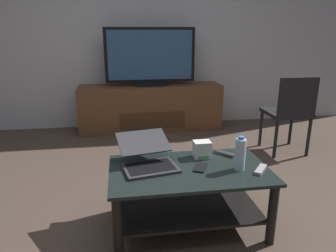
% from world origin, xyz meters
% --- Properties ---
extents(ground_plane, '(7.68, 7.68, 0.00)m').
position_xyz_m(ground_plane, '(0.00, 0.00, 0.00)').
color(ground_plane, '#4C3D33').
extents(back_wall, '(6.40, 0.12, 2.80)m').
position_xyz_m(back_wall, '(0.00, 2.51, 1.40)').
color(back_wall, silver).
rests_on(back_wall, ground).
extents(coffee_table, '(1.07, 0.63, 0.45)m').
position_xyz_m(coffee_table, '(0.11, -0.12, 0.30)').
color(coffee_table, black).
rests_on(coffee_table, ground).
extents(media_cabinet, '(1.93, 0.43, 0.62)m').
position_xyz_m(media_cabinet, '(0.09, 2.19, 0.31)').
color(media_cabinet, brown).
rests_on(media_cabinet, ground).
extents(television, '(1.19, 0.20, 0.75)m').
position_xyz_m(television, '(0.09, 2.17, 0.99)').
color(television, black).
rests_on(television, media_cabinet).
extents(dining_chair, '(0.45, 0.45, 0.88)m').
position_xyz_m(dining_chair, '(1.50, 1.06, 0.50)').
color(dining_chair, black).
rests_on(dining_chair, ground).
extents(laptop, '(0.42, 0.48, 0.19)m').
position_xyz_m(laptop, '(-0.16, -0.02, 0.51)').
color(laptop, '#333338').
rests_on(laptop, coffee_table).
extents(router_box, '(0.12, 0.10, 0.12)m').
position_xyz_m(router_box, '(0.25, 0.06, 0.51)').
color(router_box, white).
rests_on(router_box, coffee_table).
extents(water_bottle_near, '(0.07, 0.07, 0.23)m').
position_xyz_m(water_bottle_near, '(0.44, -0.18, 0.55)').
color(water_bottle_near, silver).
rests_on(water_bottle_near, coffee_table).
extents(cell_phone, '(0.13, 0.16, 0.01)m').
position_xyz_m(cell_phone, '(0.19, -0.13, 0.45)').
color(cell_phone, black).
rests_on(cell_phone, coffee_table).
extents(tv_remote, '(0.14, 0.15, 0.02)m').
position_xyz_m(tv_remote, '(0.43, 0.08, 0.46)').
color(tv_remote, '#2D2D30').
rests_on(tv_remote, coffee_table).
extents(soundbar_remote, '(0.13, 0.15, 0.02)m').
position_xyz_m(soundbar_remote, '(0.57, -0.23, 0.46)').
color(soundbar_remote, '#99999E').
rests_on(soundbar_remote, coffee_table).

